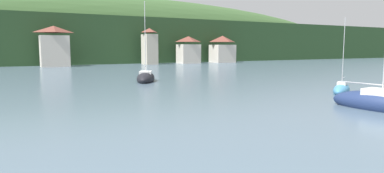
{
  "coord_description": "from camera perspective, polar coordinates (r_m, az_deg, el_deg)",
  "views": [
    {
      "loc": [
        -10.61,
        23.12,
        4.78
      ],
      "look_at": [
        0.0,
        42.5,
        2.23
      ],
      "focal_mm": 31.54,
      "sensor_mm": 36.0,
      "label": 1
    }
  ],
  "objects": [
    {
      "name": "shore_building_central",
      "position": [
        104.02,
        -0.61,
        6.16
      ],
      "size": [
        6.42,
        5.24,
        8.27
      ],
      "color": "beige",
      "rests_on": "ground_plane"
    },
    {
      "name": "shore_building_westcentral",
      "position": [
        98.49,
        -7.19,
        6.68
      ],
      "size": [
        3.61,
        4.9,
        10.32
      ],
      "color": "#BCB29E",
      "rests_on": "ground_plane"
    },
    {
      "name": "wooded_hillside",
      "position": [
        125.82,
        -17.75,
        6.75
      ],
      "size": [
        352.0,
        44.78,
        38.92
      ],
      "color": "#264223",
      "rests_on": "ground_plane"
    },
    {
      "name": "sailboat_far_1",
      "position": [
        48.71,
        -7.83,
        1.45
      ],
      "size": [
        5.52,
        7.91,
        11.76
      ],
      "rotation": [
        0.0,
        0.0,
        1.12
      ],
      "color": "black",
      "rests_on": "ground_plane"
    },
    {
      "name": "sailboat_mid_3",
      "position": [
        39.48,
        23.97,
        -0.46
      ],
      "size": [
        5.28,
        3.92,
        8.31
      ],
      "rotation": [
        0.0,
        0.0,
        3.67
      ],
      "color": "teal",
      "rests_on": "ground_plane"
    },
    {
      "name": "shore_building_eastcentral",
      "position": [
        110.98,
        5.16,
        6.26
      ],
      "size": [
        7.21,
        6.14,
        8.64
      ],
      "color": "beige",
      "rests_on": "ground_plane"
    },
    {
      "name": "shore_building_west",
      "position": [
        92.28,
        -22.23,
        6.21
      ],
      "size": [
        7.09,
        5.06,
        10.23
      ],
      "color": "beige",
      "rests_on": "ground_plane"
    },
    {
      "name": "sailboat_mid_7",
      "position": [
        29.87,
        29.43,
        -2.5
      ],
      "size": [
        3.47,
        8.24,
        9.35
      ],
      "rotation": [
        0.0,
        0.0,
        4.83
      ],
      "color": "navy",
      "rests_on": "ground_plane"
    }
  ]
}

